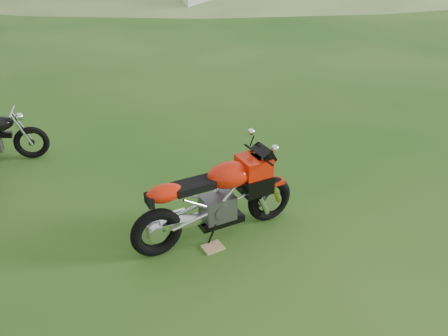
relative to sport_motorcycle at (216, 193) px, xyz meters
name	(u,v)px	position (x,y,z in m)	size (l,w,h in m)	color
ground	(253,219)	(0.62, 0.11, -0.65)	(120.00, 120.00, 0.00)	#14450E
sport_motorcycle	(216,193)	(0.00, 0.00, 0.00)	(2.16, 0.54, 1.30)	red
plywood_board	(213,247)	(-0.16, -0.22, -0.64)	(0.26, 0.20, 0.02)	tan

